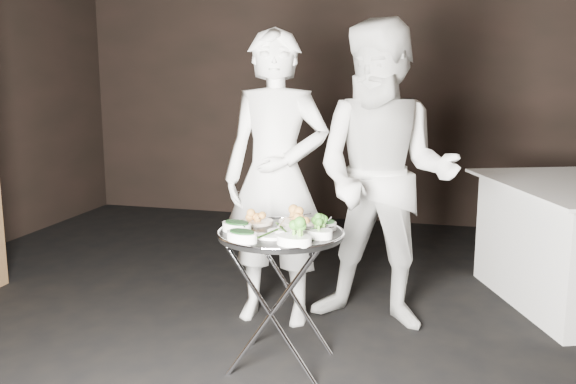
% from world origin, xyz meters
% --- Properties ---
extents(floor, '(6.00, 7.00, 0.05)m').
position_xyz_m(floor, '(0.00, 0.00, -0.03)').
color(floor, black).
rests_on(floor, ground).
extents(wall_back, '(6.00, 0.05, 3.00)m').
position_xyz_m(wall_back, '(0.00, 3.52, 1.50)').
color(wall_back, black).
rests_on(wall_back, floor).
extents(tray_stand, '(0.51, 0.43, 0.74)m').
position_xyz_m(tray_stand, '(0.21, -0.07, 0.42)').
color(tray_stand, silver).
rests_on(tray_stand, floor).
extents(serving_tray, '(0.69, 0.69, 0.04)m').
position_xyz_m(serving_tray, '(0.21, -0.07, 0.75)').
color(serving_tray, black).
rests_on(serving_tray, tray_stand).
extents(potato_plate_a, '(0.20, 0.20, 0.07)m').
position_xyz_m(potato_plate_a, '(0.03, 0.08, 0.79)').
color(potato_plate_a, beige).
rests_on(potato_plate_a, serving_tray).
extents(potato_plate_b, '(0.21, 0.21, 0.08)m').
position_xyz_m(potato_plate_b, '(0.25, 0.14, 0.79)').
color(potato_plate_b, beige).
rests_on(potato_plate_b, serving_tray).
extents(greens_bowl, '(0.12, 0.12, 0.06)m').
position_xyz_m(greens_bowl, '(0.44, 0.04, 0.79)').
color(greens_bowl, white).
rests_on(greens_bowl, serving_tray).
extents(asparagus_plate_a, '(0.18, 0.16, 0.03)m').
position_xyz_m(asparagus_plate_a, '(0.22, -0.07, 0.77)').
color(asparagus_plate_a, white).
rests_on(asparagus_plate_a, serving_tray).
extents(asparagus_plate_b, '(0.17, 0.12, 0.03)m').
position_xyz_m(asparagus_plate_b, '(0.18, -0.22, 0.77)').
color(asparagus_plate_b, white).
rests_on(asparagus_plate_b, serving_tray).
extents(spinach_bowl_a, '(0.21, 0.17, 0.07)m').
position_xyz_m(spinach_bowl_a, '(-0.02, -0.13, 0.79)').
color(spinach_bowl_a, white).
rests_on(spinach_bowl_a, serving_tray).
extents(spinach_bowl_b, '(0.21, 0.17, 0.07)m').
position_xyz_m(spinach_bowl_b, '(0.07, -0.30, 0.79)').
color(spinach_bowl_b, white).
rests_on(spinach_bowl_b, serving_tray).
extents(broccoli_bowl_a, '(0.20, 0.18, 0.07)m').
position_xyz_m(broccoli_bowl_a, '(0.43, -0.13, 0.79)').
color(broccoli_bowl_a, white).
rests_on(broccoli_bowl_a, serving_tray).
extents(broccoli_bowl_b, '(0.20, 0.16, 0.08)m').
position_xyz_m(broccoli_bowl_b, '(0.35, -0.30, 0.79)').
color(broccoli_bowl_b, white).
rests_on(broccoli_bowl_b, serving_tray).
extents(serving_utensils, '(0.57, 0.40, 0.01)m').
position_xyz_m(serving_utensils, '(0.23, -0.00, 0.81)').
color(serving_utensils, silver).
rests_on(serving_utensils, serving_tray).
extents(waiter_left, '(0.68, 0.45, 1.87)m').
position_xyz_m(waiter_left, '(-0.00, 0.58, 0.94)').
color(waiter_left, silver).
rests_on(waiter_left, floor).
extents(waiter_right, '(1.01, 0.82, 1.92)m').
position_xyz_m(waiter_right, '(0.67, 0.66, 0.96)').
color(waiter_right, silver).
rests_on(waiter_right, floor).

